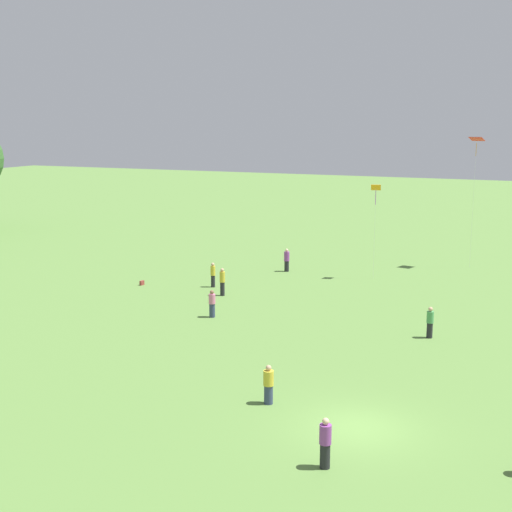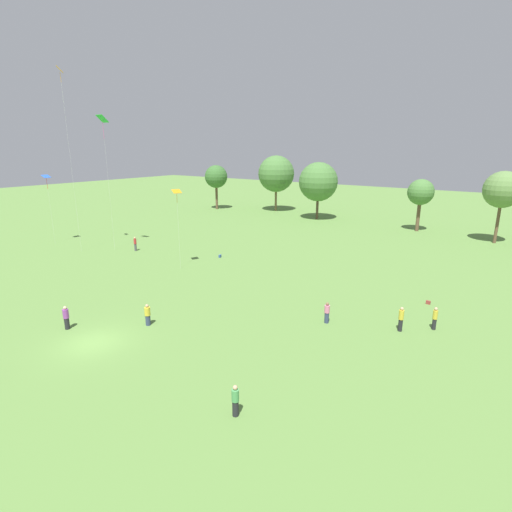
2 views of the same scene
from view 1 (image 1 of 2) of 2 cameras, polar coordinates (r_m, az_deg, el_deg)
ground_plane at (r=28.25m, az=8.21°, el=-13.47°), size 240.00×240.00×0.00m
person_0 at (r=47.56m, az=-2.71°, el=-2.08°), size 0.39×0.39×1.87m
person_1 at (r=50.02m, az=-3.46°, el=-1.51°), size 0.43×0.43×1.74m
person_2 at (r=42.47m, az=-3.54°, el=-3.84°), size 0.49×0.49×1.65m
person_3 at (r=24.85m, az=5.56°, el=-14.68°), size 0.58×0.58×1.79m
person_6 at (r=55.12m, az=2.47°, el=-0.34°), size 0.52×0.52×1.79m
person_8 at (r=29.86m, az=1.01°, el=-10.27°), size 0.59×0.59×1.68m
person_9 at (r=39.57m, az=13.75°, el=-5.19°), size 0.52×0.52×1.71m
kite_0 at (r=58.11m, az=17.23°, el=8.64°), size 1.16×1.19×10.27m
kite_1 at (r=52.51m, az=9.56°, el=5.10°), size 0.69×0.80×6.97m
picnic_bag_1 at (r=51.33m, az=-9.11°, el=-2.14°), size 0.37×0.21×0.31m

